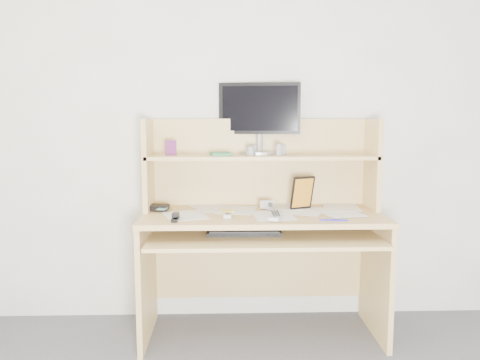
{
  "coord_description": "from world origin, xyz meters",
  "views": [
    {
      "loc": [
        -0.22,
        -1.2,
        1.3
      ],
      "look_at": [
        -0.13,
        1.43,
        0.95
      ],
      "focal_mm": 35.0,
      "sensor_mm": 36.0,
      "label": 1
    }
  ],
  "objects_px": {
    "desk": "(262,220)",
    "tv_remote": "(276,216)",
    "keyboard": "(244,231)",
    "game_case": "(302,193)",
    "monitor": "(260,116)"
  },
  "relations": [
    {
      "from": "desk",
      "to": "tv_remote",
      "type": "xyz_separation_m",
      "value": [
        0.06,
        -0.24,
        0.07
      ]
    },
    {
      "from": "keyboard",
      "to": "game_case",
      "type": "relative_size",
      "value": 2.08
    },
    {
      "from": "keyboard",
      "to": "tv_remote",
      "type": "distance_m",
      "value": 0.21
    },
    {
      "from": "keyboard",
      "to": "tv_remote",
      "type": "relative_size",
      "value": 2.05
    },
    {
      "from": "desk",
      "to": "keyboard",
      "type": "height_order",
      "value": "desk"
    },
    {
      "from": "tv_remote",
      "to": "monitor",
      "type": "bearing_deg",
      "value": 111.54
    },
    {
      "from": "desk",
      "to": "game_case",
      "type": "xyz_separation_m",
      "value": [
        0.25,
        0.01,
        0.16
      ]
    },
    {
      "from": "desk",
      "to": "monitor",
      "type": "height_order",
      "value": "monitor"
    },
    {
      "from": "game_case",
      "to": "keyboard",
      "type": "bearing_deg",
      "value": -177.85
    },
    {
      "from": "desk",
      "to": "keyboard",
      "type": "bearing_deg",
      "value": -123.1
    },
    {
      "from": "desk",
      "to": "monitor",
      "type": "xyz_separation_m",
      "value": [
        -0.0,
        0.18,
        0.62
      ]
    },
    {
      "from": "desk",
      "to": "tv_remote",
      "type": "height_order",
      "value": "desk"
    },
    {
      "from": "tv_remote",
      "to": "monitor",
      "type": "distance_m",
      "value": 0.69
    },
    {
      "from": "desk",
      "to": "game_case",
      "type": "distance_m",
      "value": 0.3
    },
    {
      "from": "tv_remote",
      "to": "monitor",
      "type": "height_order",
      "value": "monitor"
    }
  ]
}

